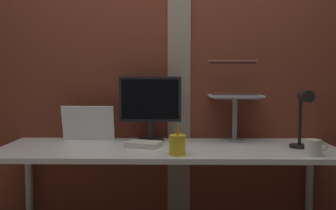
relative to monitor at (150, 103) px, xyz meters
The scene contains 10 objects.
brick_wall_back 0.38m from the monitor, 54.28° to the left, with size 3.69×0.15×2.63m.
desk 0.41m from the monitor, 60.08° to the right, with size 2.05×0.66×0.76m.
monitor is the anchor object (origin of this frame).
laptop_stand 0.56m from the monitor, ahead, with size 0.28×0.22×0.30m.
laptop 0.57m from the monitor, ahead, with size 0.35×0.30×0.25m.
whiteboard_panel 0.44m from the monitor, behind, with size 0.35×0.02×0.24m, color white.
desk_lamp 0.96m from the monitor, 15.87° to the right, with size 0.12×0.20×0.35m.
pen_cup 0.51m from the monitor, 67.99° to the right, with size 0.09×0.09×0.18m.
coffee_mug 1.04m from the monitor, 25.33° to the right, with size 0.13×0.09×0.09m.
paper_clutter_stack 0.32m from the monitor, 97.54° to the right, with size 0.20×0.14×0.03m, color silver.
Camera 1 is at (0.03, -2.23, 1.21)m, focal length 40.94 mm.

